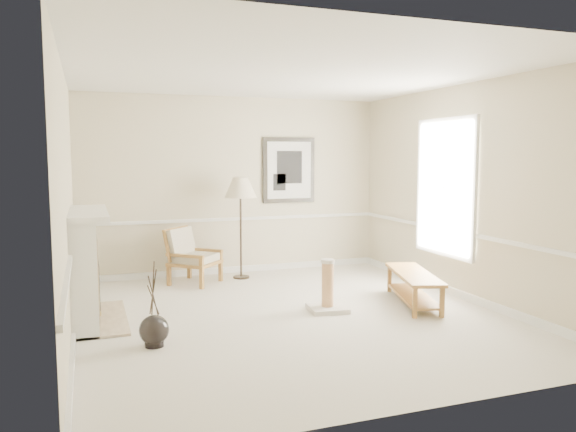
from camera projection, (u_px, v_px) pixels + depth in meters
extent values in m
plane|color=silver|center=(291.00, 316.00, 6.84)|extent=(5.50, 5.50, 0.00)
cube|color=beige|center=(234.00, 186.00, 9.26)|extent=(5.00, 0.04, 2.90)
cube|color=beige|center=(420.00, 222.00, 4.11)|extent=(5.00, 0.04, 2.90)
cube|color=beige|center=(66.00, 203.00, 5.84)|extent=(0.04, 5.50, 2.90)
cube|color=beige|center=(466.00, 193.00, 7.53)|extent=(0.04, 5.50, 2.90)
cube|color=white|center=(292.00, 73.00, 6.53)|extent=(5.00, 5.50, 0.04)
cube|color=white|center=(235.00, 269.00, 9.39)|extent=(4.95, 0.04, 0.10)
cube|color=white|center=(235.00, 219.00, 9.30)|extent=(4.95, 0.04, 0.05)
cube|color=white|center=(446.00, 187.00, 7.88)|extent=(0.03, 1.20, 1.80)
cube|color=white|center=(445.00, 187.00, 7.88)|extent=(0.05, 1.34, 1.94)
cube|color=black|center=(289.00, 170.00, 9.52)|extent=(0.92, 0.04, 1.10)
cube|color=white|center=(289.00, 170.00, 9.50)|extent=(0.78, 0.01, 0.96)
cube|color=black|center=(289.00, 167.00, 9.49)|extent=(0.45, 0.01, 0.55)
cube|color=white|center=(84.00, 269.00, 6.54)|extent=(0.28, 1.50, 1.25)
cube|color=white|center=(86.00, 213.00, 6.49)|extent=(0.46, 1.64, 0.06)
cube|color=#C6B28E|center=(97.00, 274.00, 6.59)|extent=(0.02, 1.05, 0.95)
cube|color=black|center=(99.00, 285.00, 6.61)|extent=(0.02, 0.62, 0.58)
cube|color=#AD8839|center=(100.00, 307.00, 6.64)|extent=(0.01, 0.66, 0.05)
cube|color=#C6B28E|center=(100.00, 319.00, 6.66)|extent=(0.60, 1.50, 0.03)
sphere|color=black|center=(154.00, 330.00, 5.71)|extent=(0.30, 0.30, 0.30)
cylinder|color=black|center=(154.00, 342.00, 5.72)|extent=(0.20, 0.20, 0.09)
cylinder|color=black|center=(153.00, 292.00, 5.66)|extent=(0.07, 0.11, 0.48)
cylinder|color=black|center=(153.00, 296.00, 5.67)|extent=(0.09, 0.14, 0.39)
cylinder|color=black|center=(153.00, 288.00, 5.66)|extent=(0.04, 0.06, 0.56)
cube|color=olive|center=(202.00, 277.00, 8.19)|extent=(0.08, 0.08, 0.35)
cube|color=olive|center=(169.00, 274.00, 8.40)|extent=(0.08, 0.08, 0.35)
cube|color=olive|center=(221.00, 270.00, 8.71)|extent=(0.08, 0.08, 0.35)
cube|color=olive|center=(189.00, 267.00, 8.92)|extent=(0.08, 0.08, 0.35)
cube|color=olive|center=(195.00, 263.00, 8.54)|extent=(0.90, 0.90, 0.05)
cube|color=olive|center=(178.00, 243.00, 8.62)|extent=(0.54, 0.57, 0.50)
cube|color=olive|center=(185.00, 256.00, 8.26)|extent=(0.51, 0.47, 0.05)
cube|color=olive|center=(204.00, 250.00, 8.78)|extent=(0.51, 0.47, 0.05)
cube|color=white|center=(195.00, 257.00, 8.53)|extent=(0.82, 0.82, 0.11)
cube|color=white|center=(181.00, 242.00, 8.60)|extent=(0.52, 0.55, 0.45)
cylinder|color=black|center=(241.00, 277.00, 8.95)|extent=(0.26, 0.26, 0.03)
cylinder|color=black|center=(241.00, 232.00, 8.88)|extent=(0.03, 0.03, 1.45)
cone|color=beige|center=(240.00, 187.00, 8.80)|extent=(0.65, 0.65, 0.32)
cube|color=olive|center=(414.00, 274.00, 7.36)|extent=(0.84, 1.51, 0.04)
cube|color=olive|center=(413.00, 296.00, 7.39)|extent=(0.75, 1.40, 0.03)
cube|color=olive|center=(415.00, 303.00, 6.71)|extent=(0.06, 0.06, 0.37)
cube|color=olive|center=(442.00, 303.00, 6.73)|extent=(0.06, 0.06, 0.37)
cube|color=olive|center=(390.00, 279.00, 8.03)|extent=(0.06, 0.06, 0.37)
cube|color=olive|center=(412.00, 279.00, 8.04)|extent=(0.06, 0.06, 0.37)
cube|color=beige|center=(327.00, 308.00, 7.06)|extent=(0.51, 0.51, 0.06)
cylinder|color=tan|center=(328.00, 285.00, 7.03)|extent=(0.15, 0.15, 0.55)
cylinder|color=beige|center=(328.00, 261.00, 6.99)|extent=(0.17, 0.17, 0.05)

